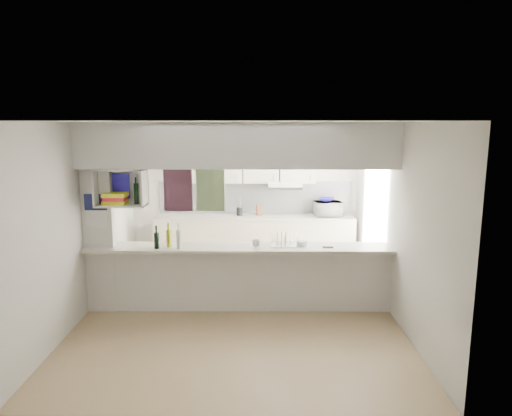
{
  "coord_description": "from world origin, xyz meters",
  "views": [
    {
      "loc": [
        0.27,
        -6.06,
        2.57
      ],
      "look_at": [
        0.23,
        0.5,
        1.36
      ],
      "focal_mm": 32.0,
      "sensor_mm": 36.0,
      "label": 1
    }
  ],
  "objects_px": {
    "microwave": "(328,209)",
    "wine_bottles": "(169,239)",
    "dish_rack": "(284,240)",
    "bowl": "(326,200)"
  },
  "relations": [
    {
      "from": "microwave",
      "to": "wine_bottles",
      "type": "distance_m",
      "value": 3.31
    },
    {
      "from": "wine_bottles",
      "to": "microwave",
      "type": "bearing_deg",
      "value": 41.46
    },
    {
      "from": "microwave",
      "to": "dish_rack",
      "type": "xyz_separation_m",
      "value": [
        -0.91,
        -2.05,
        -0.05
      ]
    },
    {
      "from": "bowl",
      "to": "dish_rack",
      "type": "distance_m",
      "value": 2.27
    },
    {
      "from": "wine_bottles",
      "to": "dish_rack",
      "type": "bearing_deg",
      "value": 5.3
    },
    {
      "from": "microwave",
      "to": "bowl",
      "type": "relative_size",
      "value": 1.74
    },
    {
      "from": "dish_rack",
      "to": "wine_bottles",
      "type": "bearing_deg",
      "value": -172.59
    },
    {
      "from": "dish_rack",
      "to": "wine_bottles",
      "type": "xyz_separation_m",
      "value": [
        -1.57,
        -0.15,
        0.04
      ]
    },
    {
      "from": "dish_rack",
      "to": "wine_bottles",
      "type": "distance_m",
      "value": 1.58
    },
    {
      "from": "bowl",
      "to": "microwave",
      "type": "bearing_deg",
      "value": -49.67
    }
  ]
}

